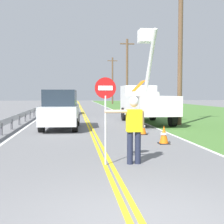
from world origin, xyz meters
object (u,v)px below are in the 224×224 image
Objects in this scene: flagger_worker at (134,126)px; traffic_cone_mid at (143,127)px; traffic_cone_lead at (164,135)px; oncoming_suv_nearest at (61,109)px; stop_sign_paddle at (105,101)px; utility_pole_far at (112,80)px; utility_bucket_truck at (145,101)px; utility_pole_near at (180,54)px; utility_pole_mid at (127,73)px; oncoming_suv_second at (61,103)px.

flagger_worker reaches higher than traffic_cone_mid.
traffic_cone_lead is 2.69m from traffic_cone_mid.
stop_sign_paddle is at bearing -79.84° from oncoming_suv_nearest.
oncoming_suv_nearest is 39.05m from utility_pole_far.
stop_sign_paddle is at bearing -129.10° from traffic_cone_lead.
utility_bucket_truck reaches higher than traffic_cone_lead.
flagger_worker is at bearing -96.53° from utility_pole_far.
stop_sign_paddle is 12.00m from utility_bucket_truck.
traffic_cone_lead is at bearing -98.23° from utility_bucket_truck.
traffic_cone_lead is (2.55, 3.14, -1.37)m from stop_sign_paddle.
utility_pole_near is 37.04m from utility_pole_far.
utility_pole_mid is (7.33, 21.12, 3.47)m from oncoming_suv_nearest.
oncoming_suv_second is (-0.48, 11.42, 0.00)m from oncoming_suv_nearest.
utility_pole_far is (0.61, 37.03, 0.12)m from utility_pole_near.
utility_pole_far is (7.65, 38.14, 3.33)m from oncoming_suv_nearest.
oncoming_suv_nearest and oncoming_suv_second have the same top height.
utility_pole_mid is 12.41× the size of traffic_cone_mid.
utility_pole_near is at bearing -44.17° from utility_bucket_truck.
traffic_cone_mid is (-1.40, -5.58, -1.09)m from utility_bucket_truck.
oncoming_suv_nearest is at bearing 144.56° from traffic_cone_mid.
flagger_worker is 0.21× the size of utility_pole_mid.
traffic_cone_mid is (-3.15, -3.88, -3.93)m from utility_pole_near.
flagger_worker is at bearing -99.63° from utility_pole_mid.
flagger_worker is 20.14m from oncoming_suv_second.
utility_pole_near reaches higher than stop_sign_paddle.
traffic_cone_lead is at bearing -53.08° from oncoming_suv_nearest.
oncoming_suv_nearest is 6.68× the size of traffic_cone_mid.
oncoming_suv_second is 17.48m from traffic_cone_lead.
utility_pole_near is at bearing 50.88° from traffic_cone_mid.
traffic_cone_mid is (4.36, -14.18, -0.72)m from oncoming_suv_second.
utility_bucket_truck reaches higher than oncoming_suv_nearest.
utility_pole_mid is at bearing 83.04° from traffic_cone_lead.
utility_pole_mid is (7.81, 9.70, 3.47)m from oncoming_suv_second.
utility_pole_near is 11.68× the size of traffic_cone_lead.
utility_pole_mid reaches higher than utility_pole_near.
flagger_worker is 6.02m from traffic_cone_mid.
stop_sign_paddle is 0.50× the size of oncoming_suv_nearest.
flagger_worker is 0.22× the size of utility_pole_near.
oncoming_suv_second reaches higher than traffic_cone_lead.
utility_pole_mid is (2.05, 18.30, 3.10)m from utility_bucket_truck.
flagger_worker is 11.22m from utility_pole_near.
utility_bucket_truck is at bearing 81.77° from traffic_cone_lead.
utility_bucket_truck is 9.77× the size of traffic_cone_mid.
utility_bucket_truck is 6.00m from oncoming_suv_nearest.
utility_pole_far is at bearing 89.06° from utility_pole_near.
utility_bucket_truck is 0.81× the size of utility_pole_far.
utility_pole_near is (7.04, 1.11, 3.21)m from oncoming_suv_nearest.
flagger_worker is 0.27× the size of utility_bucket_truck.
utility_pole_far is (0.31, 17.02, -0.14)m from utility_pole_mid.
utility_pole_far is at bearing 84.74° from traffic_cone_mid.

